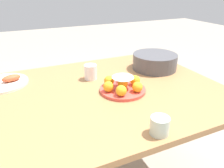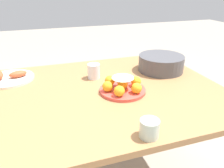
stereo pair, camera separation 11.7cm
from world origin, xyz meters
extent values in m
cylinder|color=#A87547|center=(0.62, 0.46, 0.34)|extent=(0.06, 0.06, 0.69)
cube|color=#A87547|center=(0.00, 0.00, 0.70)|extent=(1.33, 1.01, 0.03)
cylinder|color=#E04C42|center=(0.10, -0.06, 0.72)|extent=(0.25, 0.25, 0.02)
sphere|color=#F4A823|center=(0.18, -0.04, 0.76)|extent=(0.06, 0.06, 0.06)
sphere|color=#F4A823|center=(0.14, 0.02, 0.76)|extent=(0.06, 0.06, 0.06)
sphere|color=#F4A823|center=(0.05, 0.01, 0.76)|extent=(0.06, 0.06, 0.06)
sphere|color=#F4A823|center=(0.02, -0.06, 0.76)|extent=(0.06, 0.06, 0.06)
sphere|color=#F4A823|center=(0.06, -0.13, 0.76)|extent=(0.06, 0.06, 0.06)
sphere|color=#F4A823|center=(0.15, -0.12, 0.76)|extent=(0.06, 0.06, 0.06)
ellipsoid|color=white|center=(0.10, -0.06, 0.80)|extent=(0.12, 0.12, 0.02)
sphere|color=#F4A823|center=(0.10, -0.06, 0.76)|extent=(0.06, 0.06, 0.06)
cylinder|color=#4C4C51|center=(0.45, 0.16, 0.77)|extent=(0.30, 0.30, 0.10)
cylinder|color=brown|center=(0.45, 0.16, 0.81)|extent=(0.24, 0.24, 0.01)
cylinder|color=silver|center=(-0.49, 0.31, 0.72)|extent=(0.28, 0.28, 0.01)
ellipsoid|color=#D1512D|center=(-0.44, 0.30, 0.75)|extent=(0.12, 0.08, 0.04)
cylinder|color=beige|center=(0.06, -0.44, 0.75)|extent=(0.07, 0.07, 0.07)
cylinder|color=white|center=(0.00, 0.17, 0.76)|extent=(0.08, 0.08, 0.09)
camera|label=1|loc=(-0.39, -1.00, 1.25)|focal=35.00mm
camera|label=2|loc=(-0.28, -1.04, 1.25)|focal=35.00mm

